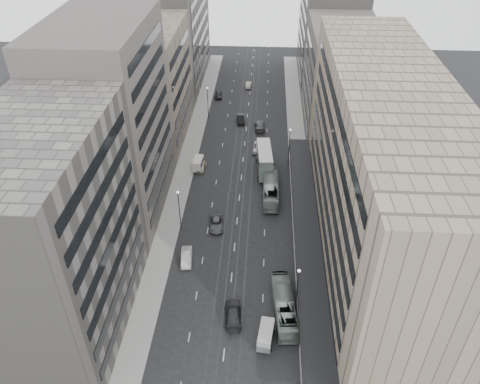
% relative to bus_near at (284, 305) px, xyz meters
% --- Properties ---
extents(ground, '(220.00, 220.00, 0.00)m').
position_rel_bus_near_xyz_m(ground, '(-7.95, 5.53, -1.61)').
color(ground, black).
rests_on(ground, ground).
extents(sidewalk_right, '(4.00, 125.00, 0.15)m').
position_rel_bus_near_xyz_m(sidewalk_right, '(4.05, 43.03, -1.54)').
color(sidewalk_right, gray).
rests_on(sidewalk_right, ground).
extents(sidewalk_left, '(4.00, 125.00, 0.15)m').
position_rel_bus_near_xyz_m(sidewalk_left, '(-19.95, 43.03, -1.54)').
color(sidewalk_left, gray).
rests_on(sidewalk_left, ground).
extents(department_store, '(19.20, 60.00, 30.00)m').
position_rel_bus_near_xyz_m(department_store, '(13.50, 13.53, 13.33)').
color(department_store, gray).
rests_on(department_store, ground).
extents(building_right_mid, '(15.00, 28.00, 24.00)m').
position_rel_bus_near_xyz_m(building_right_mid, '(13.55, 57.53, 10.39)').
color(building_right_mid, '#4B4541').
rests_on(building_right_mid, ground).
extents(building_right_far, '(15.00, 32.00, 28.00)m').
position_rel_bus_near_xyz_m(building_right_far, '(13.55, 87.53, 12.39)').
color(building_right_far, slate).
rests_on(building_right_far, ground).
extents(building_left_a, '(15.00, 28.00, 30.00)m').
position_rel_bus_near_xyz_m(building_left_a, '(-29.45, -2.47, 13.39)').
color(building_left_a, slate).
rests_on(building_left_a, ground).
extents(building_left_b, '(15.00, 26.00, 34.00)m').
position_rel_bus_near_xyz_m(building_left_b, '(-29.45, 24.53, 15.39)').
color(building_left_b, '#4B4541').
rests_on(building_left_b, ground).
extents(building_left_c, '(15.00, 28.00, 25.00)m').
position_rel_bus_near_xyz_m(building_left_c, '(-29.45, 51.53, 10.89)').
color(building_left_c, gray).
rests_on(building_left_c, ground).
extents(building_left_d, '(15.00, 38.00, 28.00)m').
position_rel_bus_near_xyz_m(building_left_d, '(-29.45, 84.53, 12.39)').
color(building_left_d, slate).
rests_on(building_left_d, ground).
extents(lamp_right_near, '(0.44, 0.44, 8.32)m').
position_rel_bus_near_xyz_m(lamp_right_near, '(1.75, 0.53, 3.59)').
color(lamp_right_near, '#262628').
rests_on(lamp_right_near, ground).
extents(lamp_right_far, '(0.44, 0.44, 8.32)m').
position_rel_bus_near_xyz_m(lamp_right_far, '(1.75, 40.53, 3.59)').
color(lamp_right_far, '#262628').
rests_on(lamp_right_far, ground).
extents(lamp_left_near, '(0.44, 0.44, 8.32)m').
position_rel_bus_near_xyz_m(lamp_left_near, '(-17.65, 17.53, 3.59)').
color(lamp_left_near, '#262628').
rests_on(lamp_left_near, ground).
extents(lamp_left_far, '(0.44, 0.44, 8.32)m').
position_rel_bus_near_xyz_m(lamp_left_far, '(-17.65, 60.53, 3.59)').
color(lamp_left_far, '#262628').
rests_on(lamp_left_far, ground).
extents(bus_near, '(3.87, 11.80, 3.23)m').
position_rel_bus_near_xyz_m(bus_near, '(0.00, 0.00, 0.00)').
color(bus_near, gray).
rests_on(bus_near, ground).
extents(bus_far, '(2.98, 12.29, 3.42)m').
position_rel_bus_near_xyz_m(bus_far, '(-1.98, 28.48, 0.10)').
color(bus_far, '#929E96').
rests_on(bus_far, ground).
extents(double_decker, '(3.67, 9.93, 5.33)m').
position_rel_bus_near_xyz_m(double_decker, '(-3.36, 37.01, 1.26)').
color(double_decker, slate).
rests_on(double_decker, ground).
extents(vw_microbus, '(2.49, 4.62, 2.38)m').
position_rel_bus_near_xyz_m(vw_microbus, '(-2.47, -4.96, -0.29)').
color(vw_microbus, '#565C5D').
rests_on(vw_microbus, ground).
extents(panel_van, '(2.17, 4.05, 2.48)m').
position_rel_bus_near_xyz_m(panel_van, '(-17.15, 37.28, -0.25)').
color(panel_van, beige).
rests_on(panel_van, ground).
extents(sedan_1, '(2.19, 4.94, 1.58)m').
position_rel_bus_near_xyz_m(sedan_1, '(-15.50, 9.84, -0.83)').
color(sedan_1, silver).
rests_on(sedan_1, ground).
extents(sedan_2, '(2.89, 5.36, 1.43)m').
position_rel_bus_near_xyz_m(sedan_2, '(-11.51, 18.64, -0.90)').
color(sedan_2, '#4E4F51').
rests_on(sedan_2, ground).
extents(sedan_3, '(2.86, 5.99, 1.68)m').
position_rel_bus_near_xyz_m(sedan_3, '(-7.14, -1.29, -0.77)').
color(sedan_3, '#242427').
rests_on(sedan_3, ground).
extents(sedan_4, '(2.03, 4.28, 1.41)m').
position_rel_bus_near_xyz_m(sedan_4, '(-16.45, 37.01, -0.91)').
color(sedan_4, '#A29B86').
rests_on(sedan_4, ground).
extents(sedan_5, '(2.27, 5.01, 1.60)m').
position_rel_bus_near_xyz_m(sedan_5, '(-9.48, 59.12, -0.82)').
color(sedan_5, black).
rests_on(sedan_5, ground).
extents(sedan_6, '(3.06, 5.96, 1.61)m').
position_rel_bus_near_xyz_m(sedan_6, '(-4.47, 45.84, -0.81)').
color(sedan_6, silver).
rests_on(sedan_6, ground).
extents(sedan_7, '(2.91, 6.08, 1.71)m').
position_rel_bus_near_xyz_m(sedan_7, '(-4.74, 55.75, -0.76)').
color(sedan_7, '#4D4D4F').
rests_on(sedan_7, ground).
extents(sedan_8, '(2.08, 4.63, 1.54)m').
position_rel_bus_near_xyz_m(sedan_8, '(-16.31, 73.27, -0.84)').
color(sedan_8, '#262528').
rests_on(sedan_8, ground).
extents(sedan_9, '(1.59, 4.25, 1.39)m').
position_rel_bus_near_xyz_m(sedan_9, '(-8.47, 80.65, -0.92)').
color(sedan_9, '#C0B19F').
rests_on(sedan_9, ground).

